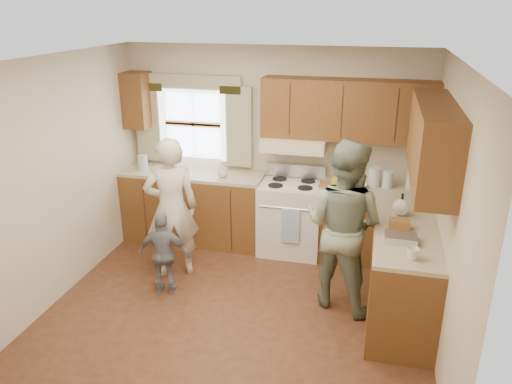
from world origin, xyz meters
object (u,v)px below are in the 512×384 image
(child, at_px, (164,254))
(woman_left, at_px, (171,208))
(woman_right, at_px, (343,226))
(stove, at_px, (291,216))

(child, bearing_deg, woman_left, -91.03)
(woman_left, bearing_deg, child, 72.52)
(woman_right, xyz_separation_m, child, (-1.84, -0.26, -0.41))
(woman_right, relative_size, child, 1.89)
(stove, distance_m, woman_left, 1.54)
(woman_left, height_order, child, woman_left)
(stove, xyz_separation_m, woman_left, (-1.20, -0.90, 0.35))
(stove, bearing_deg, child, -130.77)
(woman_left, height_order, woman_right, woman_right)
(stove, height_order, woman_left, woman_left)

